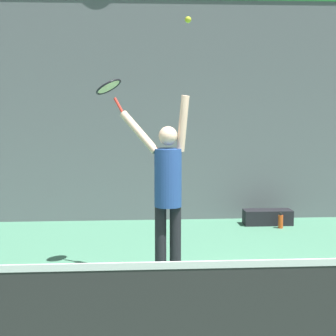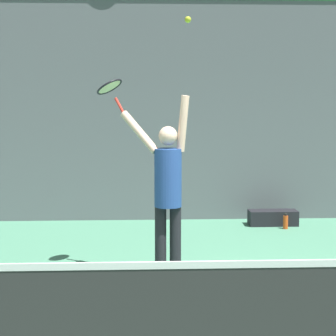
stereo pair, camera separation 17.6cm
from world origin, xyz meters
name	(u,v)px [view 2 (the right image)]	position (x,y,z in m)	size (l,w,h in m)	color
ground_plane	(223,321)	(0.00, 0.00, 0.00)	(18.00, 18.00, 0.00)	#4C8C6B
back_wall	(185,71)	(0.00, 4.76, 2.50)	(18.00, 0.10, 5.00)	slate
court_net	(251,325)	(0.00, -1.39, 0.50)	(6.26, 0.07, 1.06)	#333333
tennis_player	(167,187)	(-0.46, 1.34, 1.07)	(0.80, 0.50, 2.09)	black
tennis_racket	(110,88)	(-1.10, 1.71, 2.17)	(0.41, 0.42, 0.41)	red
tennis_ball	(188,20)	(-0.24, 1.25, 2.90)	(0.07, 0.07, 0.07)	#CCDB2D
water_bottle	(286,222)	(1.53, 3.90, 0.11)	(0.08, 0.08, 0.25)	#D84C19
equipment_bag	(273,218)	(1.39, 4.19, 0.12)	(0.78, 0.32, 0.24)	black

